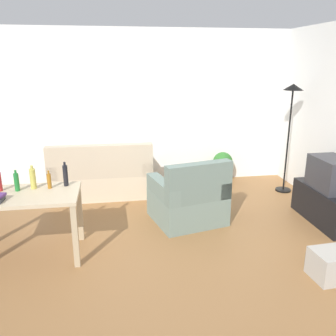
{
  "coord_description": "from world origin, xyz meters",
  "views": [
    {
      "loc": [
        -0.63,
        -4.08,
        2.15
      ],
      "look_at": [
        0.1,
        0.5,
        0.75
      ],
      "focal_mm": 37.83,
      "sensor_mm": 36.0,
      "label": 1
    }
  ],
  "objects_px": {
    "desk": "(24,203)",
    "bottle_squat": "(33,178)",
    "tv": "(331,174)",
    "armchair": "(189,200)",
    "tv_stand": "(326,206)",
    "potted_plant": "(223,165)",
    "bottle_amber": "(49,181)",
    "bottle_green": "(17,182)",
    "couch": "(102,177)",
    "bottle_dark": "(65,175)",
    "storage_box": "(335,264)",
    "torchiere_lamp": "(291,109)"
  },
  "relations": [
    {
      "from": "bottle_dark",
      "to": "bottle_squat",
      "type": "bearing_deg",
      "value": -173.46
    },
    {
      "from": "tv",
      "to": "bottle_green",
      "type": "relative_size",
      "value": 2.47
    },
    {
      "from": "couch",
      "to": "bottle_dark",
      "type": "distance_m",
      "value": 1.77
    },
    {
      "from": "bottle_dark",
      "to": "storage_box",
      "type": "bearing_deg",
      "value": -22.57
    },
    {
      "from": "tv_stand",
      "to": "bottle_green",
      "type": "relative_size",
      "value": 4.53
    },
    {
      "from": "armchair",
      "to": "tv",
      "type": "bearing_deg",
      "value": 157.01
    },
    {
      "from": "desk",
      "to": "bottle_green",
      "type": "xyz_separation_m",
      "value": [
        -0.08,
        0.11,
        0.22
      ]
    },
    {
      "from": "couch",
      "to": "tv_stand",
      "type": "xyz_separation_m",
      "value": [
        3.09,
        -1.54,
        -0.07
      ]
    },
    {
      "from": "bottle_green",
      "to": "bottle_squat",
      "type": "height_order",
      "value": "bottle_squat"
    },
    {
      "from": "couch",
      "to": "bottle_dark",
      "type": "xyz_separation_m",
      "value": [
        -0.35,
        -1.64,
        0.58
      ]
    },
    {
      "from": "desk",
      "to": "bottle_squat",
      "type": "distance_m",
      "value": 0.3
    },
    {
      "from": "desk",
      "to": "bottle_dark",
      "type": "distance_m",
      "value": 0.54
    },
    {
      "from": "tv_stand",
      "to": "potted_plant",
      "type": "bearing_deg",
      "value": 26.21
    },
    {
      "from": "desk",
      "to": "armchair",
      "type": "distance_m",
      "value": 2.12
    },
    {
      "from": "desk",
      "to": "bottle_dark",
      "type": "bearing_deg",
      "value": 24.64
    },
    {
      "from": "potted_plant",
      "to": "bottle_green",
      "type": "height_order",
      "value": "bottle_green"
    },
    {
      "from": "torchiere_lamp",
      "to": "tv_stand",
      "type": "bearing_deg",
      "value": -90.0
    },
    {
      "from": "tv_stand",
      "to": "armchair",
      "type": "xyz_separation_m",
      "value": [
        -1.88,
        0.31,
        0.08
      ]
    },
    {
      "from": "bottle_squat",
      "to": "bottle_amber",
      "type": "xyz_separation_m",
      "value": [
        0.18,
        -0.02,
        -0.03
      ]
    },
    {
      "from": "desk",
      "to": "bottle_squat",
      "type": "relative_size",
      "value": 4.4
    },
    {
      "from": "couch",
      "to": "desk",
      "type": "xyz_separation_m",
      "value": [
        -0.8,
        -1.84,
        0.34
      ]
    },
    {
      "from": "tv",
      "to": "bottle_dark",
      "type": "relative_size",
      "value": 2.09
    },
    {
      "from": "bottle_green",
      "to": "bottle_squat",
      "type": "distance_m",
      "value": 0.17
    },
    {
      "from": "couch",
      "to": "armchair",
      "type": "bearing_deg",
      "value": 134.48
    },
    {
      "from": "tv_stand",
      "to": "bottle_amber",
      "type": "xyz_separation_m",
      "value": [
        -3.62,
        -0.16,
        0.61
      ]
    },
    {
      "from": "storage_box",
      "to": "bottle_dark",
      "type": "relative_size",
      "value": 1.67
    },
    {
      "from": "bottle_squat",
      "to": "torchiere_lamp",
      "type": "bearing_deg",
      "value": 20.03
    },
    {
      "from": "desk",
      "to": "tv",
      "type": "bearing_deg",
      "value": 4.34
    },
    {
      "from": "desk",
      "to": "potted_plant",
      "type": "bearing_deg",
      "value": 35.87
    },
    {
      "from": "tv_stand",
      "to": "bottle_squat",
      "type": "bearing_deg",
      "value": 92.06
    },
    {
      "from": "couch",
      "to": "potted_plant",
      "type": "height_order",
      "value": "couch"
    },
    {
      "from": "tv_stand",
      "to": "bottle_squat",
      "type": "relative_size",
      "value": 4.03
    },
    {
      "from": "tv",
      "to": "armchair",
      "type": "relative_size",
      "value": 0.56
    },
    {
      "from": "tv_stand",
      "to": "torchiere_lamp",
      "type": "distance_m",
      "value": 1.71
    },
    {
      "from": "tv_stand",
      "to": "bottle_amber",
      "type": "bearing_deg",
      "value": 92.46
    },
    {
      "from": "bottle_amber",
      "to": "bottle_green",
      "type": "bearing_deg",
      "value": -175.04
    },
    {
      "from": "torchiere_lamp",
      "to": "bottle_dark",
      "type": "height_order",
      "value": "torchiere_lamp"
    },
    {
      "from": "tv",
      "to": "bottle_squat",
      "type": "height_order",
      "value": "bottle_squat"
    },
    {
      "from": "couch",
      "to": "bottle_amber",
      "type": "distance_m",
      "value": 1.86
    },
    {
      "from": "bottle_green",
      "to": "bottle_amber",
      "type": "relative_size",
      "value": 1.15
    },
    {
      "from": "couch",
      "to": "torchiere_lamp",
      "type": "xyz_separation_m",
      "value": [
        3.09,
        -0.29,
        1.1
      ]
    },
    {
      "from": "bottle_amber",
      "to": "storage_box",
      "type": "bearing_deg",
      "value": -20.34
    },
    {
      "from": "bottle_green",
      "to": "bottle_dark",
      "type": "distance_m",
      "value": 0.53
    },
    {
      "from": "potted_plant",
      "to": "bottle_squat",
      "type": "relative_size",
      "value": 2.09
    },
    {
      "from": "desk",
      "to": "storage_box",
      "type": "xyz_separation_m",
      "value": [
        3.21,
        -0.95,
        -0.5
      ]
    },
    {
      "from": "tv",
      "to": "bottle_squat",
      "type": "bearing_deg",
      "value": 92.06
    },
    {
      "from": "desk",
      "to": "torchiere_lamp",
      "type": "bearing_deg",
      "value": 21.66
    },
    {
      "from": "tv_stand",
      "to": "bottle_squat",
      "type": "xyz_separation_m",
      "value": [
        -3.8,
        -0.14,
        0.64
      ]
    },
    {
      "from": "bottle_squat",
      "to": "desk",
      "type": "bearing_deg",
      "value": -118.57
    },
    {
      "from": "bottle_green",
      "to": "bottle_squat",
      "type": "xyz_separation_m",
      "value": [
        0.17,
        0.05,
        0.01
      ]
    }
  ]
}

